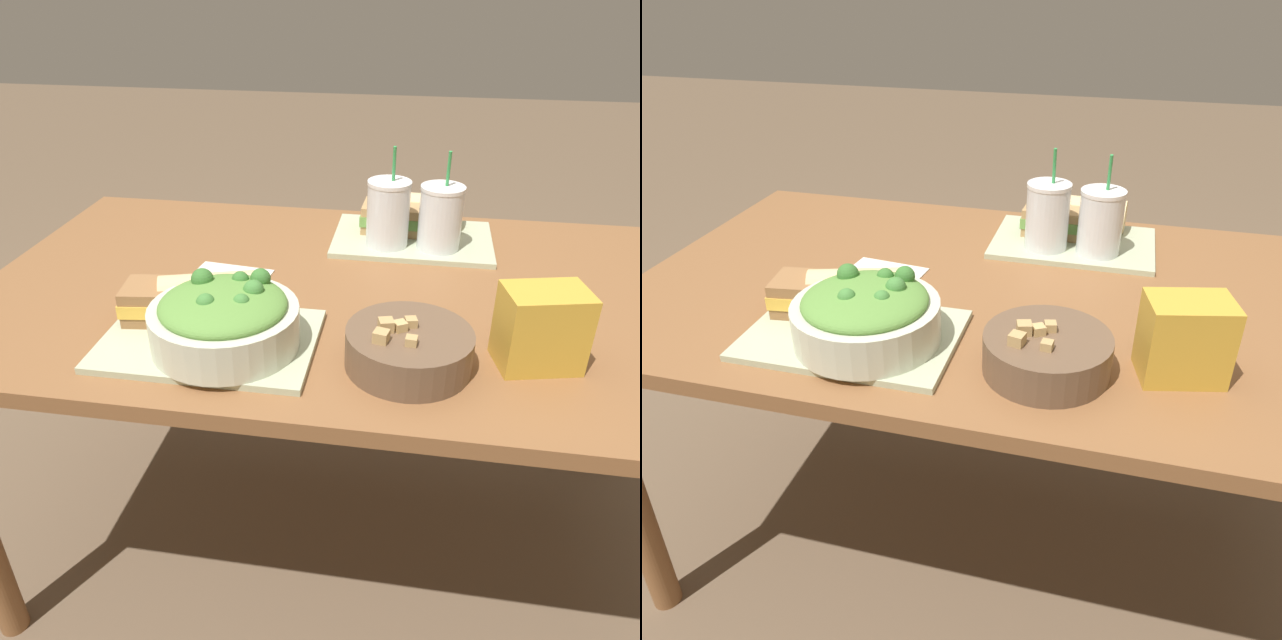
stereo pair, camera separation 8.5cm
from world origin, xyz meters
TOP-DOWN VIEW (x-y plane):
  - ground_plane at (0.00, 0.00)m, footprint 12.00×12.00m
  - dining_table at (0.00, 0.00)m, footprint 1.46×0.87m
  - tray_near at (-0.20, -0.25)m, footprint 0.36×0.25m
  - tray_far at (0.12, 0.25)m, footprint 0.36×0.25m
  - salad_bowl at (-0.17, -0.26)m, footprint 0.25×0.25m
  - soup_bowl at (0.13, -0.26)m, footprint 0.20×0.20m
  - sandwich_near at (-0.31, -0.20)m, footprint 0.14×0.11m
  - baguette_near at (-0.22, -0.17)m, footprint 0.18×0.12m
  - sandwich_far at (0.07, 0.29)m, footprint 0.14×0.10m
  - baguette_far at (0.16, 0.34)m, footprint 0.16×0.09m
  - drink_cup_dark at (0.07, 0.20)m, footprint 0.10×0.10m
  - drink_cup_red at (0.18, 0.20)m, footprint 0.10×0.10m
  - chip_bag at (0.34, -0.22)m, footprint 0.14×0.12m
  - napkin_folded at (-0.24, 0.00)m, footprint 0.17×0.13m

SIDE VIEW (x-z plane):
  - ground_plane at x=0.00m, z-range 0.00..0.00m
  - dining_table at x=0.00m, z-range 0.27..0.97m
  - napkin_folded at x=-0.24m, z-range 0.70..0.71m
  - tray_near at x=-0.20m, z-range 0.70..0.71m
  - tray_far at x=0.12m, z-range 0.70..0.71m
  - soup_bowl at x=0.13m, z-range 0.70..0.78m
  - sandwich_far at x=0.07m, z-range 0.71..0.78m
  - sandwich_near at x=-0.31m, z-range 0.71..0.78m
  - baguette_near at x=-0.22m, z-range 0.71..0.79m
  - baguette_far at x=0.16m, z-range 0.71..0.79m
  - salad_bowl at x=-0.17m, z-range 0.71..0.82m
  - chip_bag at x=0.34m, z-range 0.70..0.84m
  - drink_cup_red at x=0.18m, z-range 0.67..0.89m
  - drink_cup_dark at x=0.07m, z-range 0.67..0.89m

